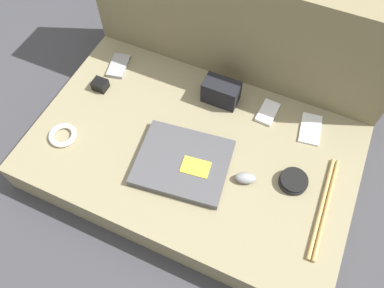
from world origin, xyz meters
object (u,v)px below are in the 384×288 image
object	(u,v)px
laptop	(182,162)
charger_brick	(100,85)
phone_black	(119,66)
phone_silver	(268,112)
speaker_puck	(293,181)
phone_small	(310,129)
computer_mouse	(245,178)
camera_pouch	(221,92)

from	to	relation	value
laptop	charger_brick	distance (m)	0.44
laptop	phone_black	size ratio (longest dim) A/B	2.55
charger_brick	phone_silver	bearing A→B (deg)	13.43
speaker_puck	phone_small	world-z (taller)	speaker_puck
computer_mouse	charger_brick	size ratio (longest dim) A/B	1.45
speaker_puck	phone_black	bearing A→B (deg)	165.02
laptop	phone_black	world-z (taller)	laptop
speaker_puck	phone_silver	bearing A→B (deg)	124.88
phone_black	phone_silver	bearing A→B (deg)	-10.45
speaker_puck	phone_black	size ratio (longest dim) A/B	0.72
phone_small	laptop	bearing A→B (deg)	-146.72
computer_mouse	charger_brick	xyz separation A→B (m)	(-0.62, 0.14, 0.00)
phone_small	charger_brick	bearing A→B (deg)	-177.54
camera_pouch	computer_mouse	bearing A→B (deg)	-54.21
camera_pouch	charger_brick	bearing A→B (deg)	-162.87
laptop	charger_brick	bearing A→B (deg)	150.35
laptop	phone_silver	bearing A→B (deg)	50.70
laptop	camera_pouch	size ratio (longest dim) A/B	2.53
laptop	charger_brick	world-z (taller)	charger_brick
computer_mouse	camera_pouch	distance (m)	0.33
phone_small	camera_pouch	xyz separation A→B (m)	(-0.33, -0.01, 0.04)
phone_small	camera_pouch	world-z (taller)	camera_pouch
phone_silver	phone_small	world-z (taller)	phone_silver
phone_silver	charger_brick	bearing A→B (deg)	-163.32
phone_black	camera_pouch	distance (m)	0.42
computer_mouse	phone_small	distance (m)	0.31
computer_mouse	charger_brick	bearing A→B (deg)	149.43
phone_black	camera_pouch	xyz separation A→B (m)	(0.42, 0.01, 0.04)
computer_mouse	speaker_puck	size ratio (longest dim) A/B	0.82
laptop	computer_mouse	xyz separation A→B (m)	(0.21, 0.03, 0.00)
computer_mouse	speaker_puck	bearing A→B (deg)	2.82
speaker_puck	camera_pouch	size ratio (longest dim) A/B	0.71
laptop	speaker_puck	bearing A→B (deg)	5.78
camera_pouch	charger_brick	distance (m)	0.45
speaker_puck	phone_black	xyz separation A→B (m)	(-0.75, 0.20, -0.01)
computer_mouse	phone_silver	size ratio (longest dim) A/B	0.71
laptop	phone_black	bearing A→B (deg)	137.21
computer_mouse	phone_silver	xyz separation A→B (m)	(-0.02, 0.28, -0.01)
computer_mouse	charger_brick	world-z (taller)	charger_brick
computer_mouse	phone_silver	bearing A→B (deg)	75.41
phone_silver	phone_black	size ratio (longest dim) A/B	0.83
computer_mouse	laptop	bearing A→B (deg)	169.85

